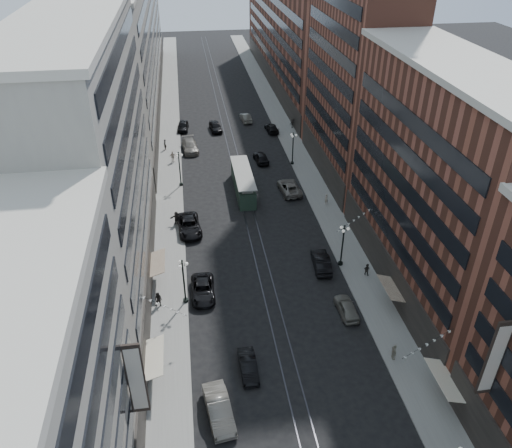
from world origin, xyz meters
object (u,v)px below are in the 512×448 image
streetcar (243,183)px  car_5 (248,366)px  car_9 (183,126)px  car_14 (246,118)px  car_1 (219,409)px  pedestrian_extra_0 (165,145)px  pedestrian_9 (293,123)px  car_10 (321,262)px  car_13 (216,127)px  car_12 (272,128)px  pedestrian_5 (177,218)px  pedestrian_7 (367,269)px  pedestrian_6 (173,157)px  lamppost_sw_mid (180,168)px  car_8 (190,146)px  car_11 (289,187)px  lamppost_se_mid (293,147)px  car_4 (347,308)px  pedestrian_4 (394,352)px  car_7 (189,226)px  lamppost_se_far (343,244)px  lamppost_sw_far (184,280)px  pedestrian_8 (326,199)px  pedestrian_2 (158,300)px  car_extra_0 (261,157)px  car_2 (203,290)px

streetcar → car_5: 34.51m
car_9 → car_14: bearing=18.2°
car_1 → pedestrian_extra_0: pedestrian_extra_0 is taller
streetcar → pedestrian_9: (12.50, 23.72, -0.43)m
car_10 → car_13: (-9.05, 44.80, 0.01)m
car_12 → pedestrian_5: size_ratio=2.67×
car_10 → pedestrian_7: (4.79, -2.23, 0.05)m
car_9 → pedestrian_6: 14.49m
car_14 → lamppost_sw_mid: bearing=57.4°
car_10 → car_14: 48.94m
car_8 → pedestrian_9: 21.25m
car_5 → pedestrian_7: size_ratio=2.84×
streetcar → pedestrian_5: size_ratio=6.29×
car_11 → lamppost_sw_mid: bearing=-19.1°
lamppost_se_mid → car_4: size_ratio=1.26×
lamppost_se_mid → car_11: lamppost_se_mid is taller
pedestrian_5 → pedestrian_9: bearing=62.7°
car_9 → pedestrian_4: bearing=-68.1°
car_4 → car_14: 56.99m
car_7 → pedestrian_extra_0: size_ratio=3.37×
car_9 → lamppost_se_far: bearing=-63.8°
car_7 → lamppost_sw_mid: bearing=88.7°
lamppost_sw_far → pedestrian_8: bearing=41.8°
car_13 → pedestrian_9: size_ratio=2.73×
car_7 → car_13: bearing=75.0°
lamppost_se_far → car_14: (-5.11, 48.78, -2.32)m
lamppost_se_far → car_8: (-16.57, 36.08, -2.21)m
lamppost_se_far → lamppost_se_mid: (0.00, 28.00, 0.00)m
streetcar → car_12: (8.27, 22.88, -0.77)m
car_5 → pedestrian_6: (-6.59, 45.96, 0.39)m
pedestrian_7 → car_8: bearing=-23.1°
car_4 → pedestrian_4: bearing=108.3°
lamppost_se_mid → car_8: 18.56m
lamppost_sw_far → car_1: 15.13m
lamppost_sw_far → car_14: size_ratio=1.17×
pedestrian_2 → pedestrian_7: (23.60, 2.04, -0.13)m
pedestrian_5 → pedestrian_extra_0: same height
pedestrian_4 → pedestrian_5: bearing=41.1°
car_1 → car_7: size_ratio=0.86×
lamppost_sw_mid → lamppost_se_far: same height
car_8 → car_extra_0: size_ratio=1.28×
pedestrian_8 → pedestrian_9: pedestrian_9 is taller
lamppost_se_mid → pedestrian_8: (2.05, -13.71, -2.17)m
car_13 → pedestrian_extra_0: bearing=-146.5°
car_7 → pedestrian_5: size_ratio=3.37×
lamppost_sw_mid → car_1: size_ratio=1.02×
car_extra_0 → car_11: bearing=97.6°
car_2 → car_7: size_ratio=0.88×
streetcar → car_1: 39.26m
lamppost_sw_far → pedestrian_extra_0: lamppost_sw_far is taller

